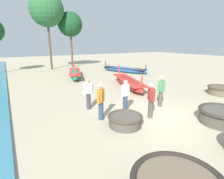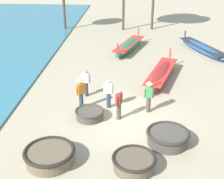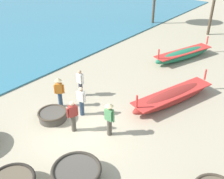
# 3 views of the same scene
# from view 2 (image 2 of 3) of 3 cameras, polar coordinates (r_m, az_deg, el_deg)

# --- Properties ---
(ground_plane) EXTENTS (80.00, 80.00, 0.00)m
(ground_plane) POSITION_cam_2_polar(r_m,az_deg,el_deg) (15.18, 2.84, -5.38)
(ground_plane) COLOR tan
(coracle_far_right) EXTENTS (1.67, 1.67, 0.55)m
(coracle_far_right) POSITION_cam_2_polar(r_m,az_deg,el_deg) (11.98, 4.04, -13.12)
(coracle_far_right) COLOR brown
(coracle_far_right) RESTS_ON ground
(coracle_nearest) EXTENTS (2.00, 2.00, 0.58)m
(coracle_nearest) POSITION_cam_2_polar(r_m,az_deg,el_deg) (12.49, -11.34, -11.70)
(coracle_nearest) COLOR brown
(coracle_nearest) RESTS_ON ground
(coracle_front_left) EXTENTS (1.83, 1.83, 0.60)m
(coracle_front_left) POSITION_cam_2_polar(r_m,az_deg,el_deg) (13.47, 10.15, -8.53)
(coracle_front_left) COLOR #4C473F
(coracle_front_left) RESTS_ON ground
(coracle_upturned) EXTENTS (1.42, 1.42, 0.45)m
(coracle_upturned) POSITION_cam_2_polar(r_m,az_deg,el_deg) (15.13, -4.12, -4.45)
(coracle_upturned) COLOR #4C473F
(coracle_upturned) RESTS_ON ground
(long_boat_ochre_hull) EXTENTS (3.14, 5.59, 1.07)m
(long_boat_ochre_hull) POSITION_cam_2_polar(r_m,az_deg,el_deg) (25.39, 16.18, 7.24)
(long_boat_ochre_hull) COLOR #285693
(long_boat_ochre_hull) RESTS_ON ground
(long_boat_green_hull) EXTENTS (2.55, 5.43, 1.29)m
(long_boat_green_hull) POSITION_cam_2_polar(r_m,az_deg,el_deg) (19.54, 9.01, 2.79)
(long_boat_green_hull) COLOR maroon
(long_boat_green_hull) RESTS_ON ground
(long_boat_blue_hull) EXTENTS (2.56, 5.26, 1.27)m
(long_boat_blue_hull) POSITION_cam_2_polar(r_m,az_deg,el_deg) (24.81, 3.10, 7.92)
(long_boat_blue_hull) COLOR #237551
(long_boat_blue_hull) RESTS_ON ground
(fisherman_standing_right) EXTENTS (0.53, 0.24, 1.57)m
(fisherman_standing_right) POSITION_cam_2_polar(r_m,az_deg,el_deg) (17.10, -4.78, 1.38)
(fisherman_standing_right) COLOR #383842
(fisherman_standing_right) RESTS_ON ground
(fisherman_crouching) EXTENTS (0.52, 0.28, 1.57)m
(fisherman_crouching) POSITION_cam_2_polar(r_m,az_deg,el_deg) (15.81, -0.63, -0.60)
(fisherman_crouching) COLOR #2D425B
(fisherman_crouching) RESTS_ON ground
(fisherman_with_hat) EXTENTS (0.42, 0.39, 1.67)m
(fisherman_with_hat) POSITION_cam_2_polar(r_m,az_deg,el_deg) (15.77, -5.73, -0.31)
(fisherman_with_hat) COLOR #2D425B
(fisherman_with_hat) RESTS_ON ground
(fisherman_standing_left) EXTENTS (0.53, 0.36, 1.67)m
(fisherman_standing_left) POSITION_cam_2_polar(r_m,az_deg,el_deg) (15.46, 6.77, -0.92)
(fisherman_standing_left) COLOR #4C473D
(fisherman_standing_left) RESTS_ON ground
(fisherman_hauling) EXTENTS (0.33, 0.50, 1.57)m
(fisherman_hauling) POSITION_cam_2_polar(r_m,az_deg,el_deg) (14.78, 1.26, -2.55)
(fisherman_hauling) COLOR #4C473D
(fisherman_hauling) RESTS_ON ground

